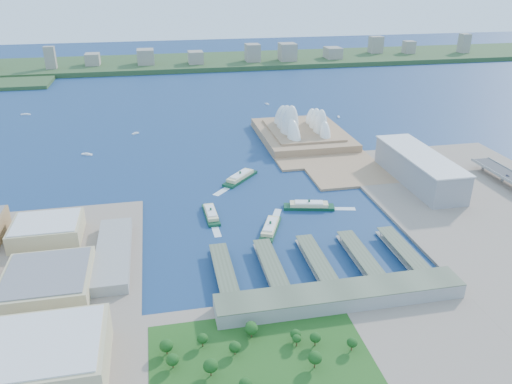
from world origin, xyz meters
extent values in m
plane|color=#10234E|center=(0.00, 0.00, 0.00)|extent=(3000.00, 3000.00, 0.00)
cube|color=gray|center=(0.00, -210.00, 1.50)|extent=(720.00, 180.00, 3.00)
cube|color=#997554|center=(107.50, 260.00, 1.50)|extent=(135.00, 220.00, 3.00)
cube|color=#2D4926|center=(0.00, 980.00, 6.00)|extent=(2200.00, 260.00, 12.00)
cube|color=gray|center=(195.00, 80.00, 20.50)|extent=(45.00, 155.00, 35.00)
cube|color=gray|center=(15.00, -135.00, 9.00)|extent=(200.00, 28.00, 12.00)
imported|color=slate|center=(296.00, 47.85, 15.56)|extent=(1.99, 4.90, 1.42)
camera|label=1|loc=(-115.52, -439.92, 245.88)|focal=35.00mm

